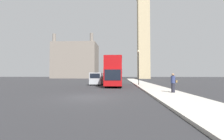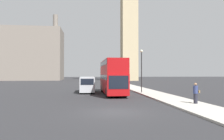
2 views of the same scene
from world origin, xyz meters
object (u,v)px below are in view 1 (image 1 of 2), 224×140
(pedestrian, at_px, (173,83))
(street_lamp, at_px, (138,62))
(red_double_decker_bus, at_px, (115,71))
(white_van, at_px, (97,78))
(clock_tower, at_px, (143,20))

(pedestrian, distance_m, street_lamp, 11.69)
(red_double_decker_bus, xyz_separation_m, pedestrian, (5.92, -10.87, -1.44))
(white_van, distance_m, pedestrian, 16.29)
(white_van, distance_m, street_lamp, 8.16)
(pedestrian, height_order, street_lamp, street_lamp)
(street_lamp, bearing_deg, red_double_decker_bus, -175.91)
(clock_tower, bearing_deg, pedestrian, -96.05)
(pedestrian, bearing_deg, white_van, 124.47)
(white_van, relative_size, street_lamp, 0.97)
(red_double_decker_bus, height_order, street_lamp, street_lamp)
(red_double_decker_bus, xyz_separation_m, street_lamp, (4.04, 0.29, 1.48))
(clock_tower, xyz_separation_m, white_van, (-15.84, -49.05, -29.08))
(red_double_decker_bus, relative_size, pedestrian, 6.40)
(red_double_decker_bus, relative_size, white_van, 2.00)
(white_van, relative_size, pedestrian, 3.20)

